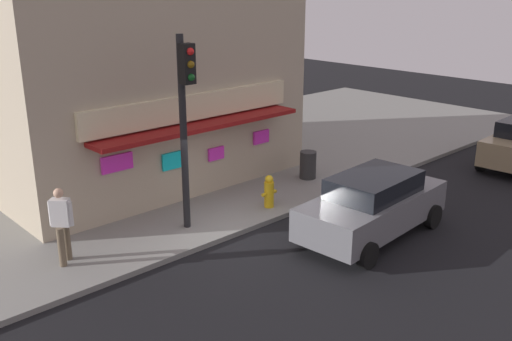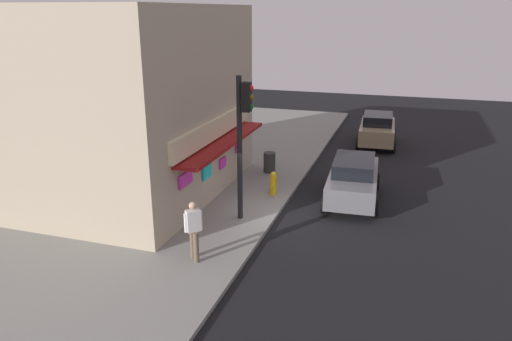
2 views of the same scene
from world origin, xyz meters
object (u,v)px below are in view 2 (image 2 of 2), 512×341
at_px(traffic_light, 242,130).
at_px(trash_can, 269,162).
at_px(fire_hydrant, 273,184).
at_px(parked_car_tan, 377,129).
at_px(parked_car_grey, 353,179).
at_px(pedestrian, 194,228).

bearing_deg(traffic_light, trash_can, 6.28).
bearing_deg(fire_hydrant, parked_car_tan, -18.86).
relative_size(traffic_light, parked_car_grey, 1.08).
relative_size(fire_hydrant, pedestrian, 0.53).
height_order(traffic_light, pedestrian, traffic_light).
bearing_deg(traffic_light, parked_car_grey, -45.54).
height_order(trash_can, parked_car_grey, parked_car_grey).
relative_size(traffic_light, parked_car_tan, 1.20).
height_order(pedestrian, parked_car_tan, pedestrian).
bearing_deg(pedestrian, parked_car_grey, -29.72).
xyz_separation_m(trash_can, parked_car_grey, (-1.92, -3.91, 0.27)).
height_order(fire_hydrant, parked_car_grey, parked_car_grey).
xyz_separation_m(trash_can, pedestrian, (-8.41, -0.21, 0.54)).
bearing_deg(parked_car_grey, traffic_light, 134.46).
xyz_separation_m(trash_can, parked_car_tan, (6.70, -4.14, 0.29)).
bearing_deg(pedestrian, fire_hydrant, -7.28).
distance_m(fire_hydrant, parked_car_grey, 3.08).
xyz_separation_m(traffic_light, parked_car_tan, (11.89, -3.57, -2.42)).
bearing_deg(fire_hydrant, traffic_light, 171.71).
distance_m(traffic_light, trash_can, 5.89).
height_order(fire_hydrant, pedestrian, pedestrian).
relative_size(fire_hydrant, parked_car_tan, 0.23).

